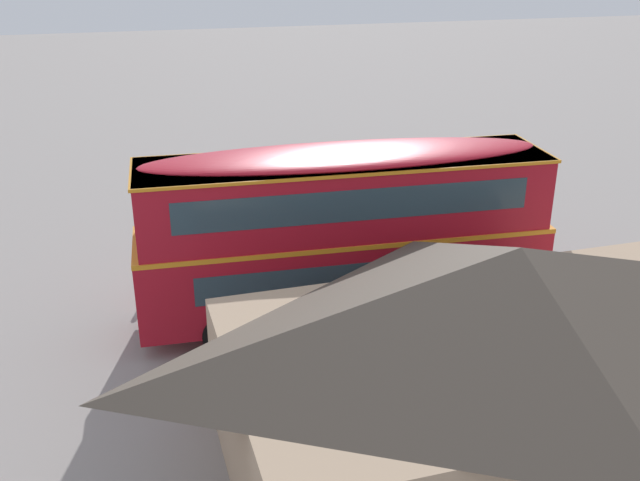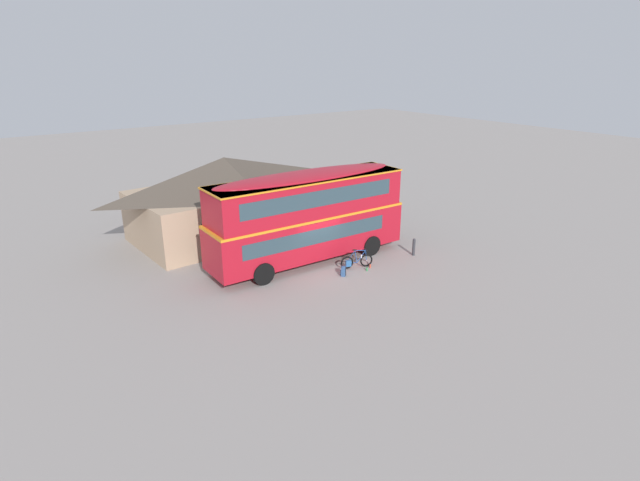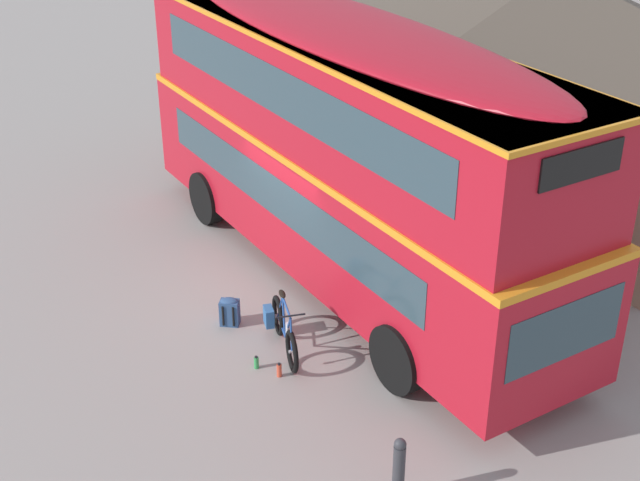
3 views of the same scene
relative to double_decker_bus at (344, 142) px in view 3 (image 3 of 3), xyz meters
The scene contains 8 objects.
ground_plane 2.87m from the double_decker_bus, 96.67° to the right, with size 120.00×120.00×0.00m, color gray.
double_decker_bus is the anchor object (origin of this frame).
touring_bicycle 3.46m from the double_decker_bus, 56.34° to the right, with size 1.67×0.70×1.02m.
backpack_on_ground 3.50m from the double_decker_bus, 82.58° to the right, with size 0.37×0.38×0.50m.
water_bottle_red_squeeze 4.18m from the double_decker_bus, 51.79° to the right, with size 0.08×0.08×0.24m.
water_bottle_green_metal 4.13m from the double_decker_bus, 59.13° to the right, with size 0.08×0.08×0.22m.
pub_building 6.59m from the double_decker_bus, 102.69° to the left, with size 11.16×6.97×4.72m.
kerb_bollard 6.17m from the double_decker_bus, 27.57° to the right, with size 0.16×0.16×0.97m.
Camera 3 is at (11.83, -7.08, 8.26)m, focal length 49.59 mm.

